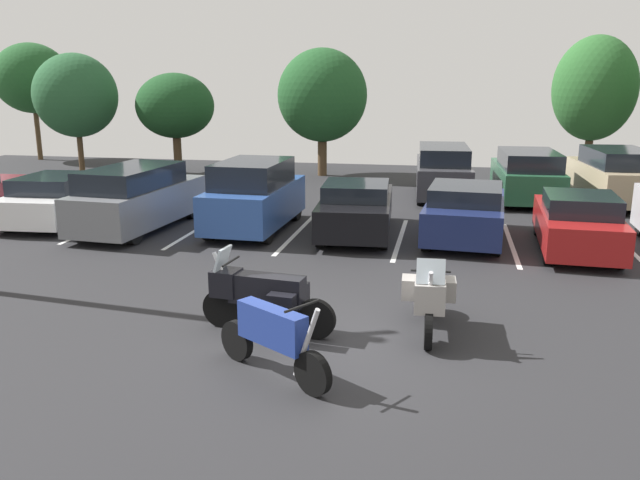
{
  "coord_description": "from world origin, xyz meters",
  "views": [
    {
      "loc": [
        1.96,
        -9.51,
        4.16
      ],
      "look_at": [
        -0.52,
        2.96,
        0.95
      ],
      "focal_mm": 36.22,
      "sensor_mm": 36.0,
      "label": 1
    }
  ],
  "objects": [
    {
      "name": "motorcycle_touring",
      "position": [
        -0.95,
        0.25,
        0.67
      ],
      "size": [
        2.35,
        0.93,
        1.42
      ],
      "color": "black",
      "rests_on": "ground"
    },
    {
      "name": "car_white",
      "position": [
        -9.15,
        7.29,
        0.7
      ],
      "size": [
        2.22,
        4.42,
        1.42
      ],
      "color": "white",
      "rests_on": "ground"
    },
    {
      "name": "car_black",
      "position": [
        -0.4,
        7.44,
        0.72
      ],
      "size": [
        2.14,
        4.53,
        1.45
      ],
      "color": "black",
      "rests_on": "ground"
    },
    {
      "name": "motorcycle_third",
      "position": [
        1.76,
        0.79,
        0.68
      ],
      "size": [
        0.94,
        2.22,
        1.45
      ],
      "color": "black",
      "rests_on": "ground"
    },
    {
      "name": "ground",
      "position": [
        0.0,
        0.0,
        -0.05
      ],
      "size": [
        44.0,
        44.0,
        0.1
      ],
      "primitive_type": "cube",
      "color": "#262628"
    },
    {
      "name": "motorcycle_second",
      "position": [
        -0.34,
        -1.32,
        0.61
      ],
      "size": [
        1.94,
        1.31,
        1.26
      ],
      "color": "black",
      "rests_on": "ground"
    },
    {
      "name": "tree_center_right",
      "position": [
        -13.96,
        16.4,
        3.39
      ],
      "size": [
        3.54,
        3.54,
        5.18
      ],
      "color": "#4C3823",
      "rests_on": "ground"
    },
    {
      "name": "car_blue",
      "position": [
        -3.26,
        7.42,
        0.96
      ],
      "size": [
        1.93,
        4.31,
        1.95
      ],
      "color": "#2D519E",
      "rests_on": "ground"
    },
    {
      "name": "parking_stripes",
      "position": [
        -0.61,
        7.16,
        0.0
      ],
      "size": [
        25.72,
        4.63,
        0.01
      ],
      "color": "silver",
      "rests_on": "ground"
    },
    {
      "name": "tree_center_left",
      "position": [
        -3.4,
        17.96,
        3.4
      ],
      "size": [
        3.8,
        3.8,
        5.37
      ],
      "color": "#4C3823",
      "rests_on": "ground"
    },
    {
      "name": "car_far_green",
      "position": [
        4.64,
        13.57,
        0.87
      ],
      "size": [
        2.11,
        4.9,
        1.74
      ],
      "color": "#235638",
      "rests_on": "ground"
    },
    {
      "name": "car_red",
      "position": [
        5.14,
        6.79,
        0.7
      ],
      "size": [
        1.95,
        4.37,
        1.45
      ],
      "color": "maroon",
      "rests_on": "ground"
    },
    {
      "name": "car_navy",
      "position": [
        2.47,
        7.41,
        0.74
      ],
      "size": [
        2.22,
        4.33,
        1.49
      ],
      "color": "navy",
      "rests_on": "ground"
    },
    {
      "name": "car_far_charcoal",
      "position": [
        1.79,
        13.65,
        0.93
      ],
      "size": [
        2.06,
        4.99,
        1.83
      ],
      "color": "#38383D",
      "rests_on": "ground"
    },
    {
      "name": "car_grey",
      "position": [
        -6.48,
        6.85,
        0.9
      ],
      "size": [
        2.16,
        4.91,
        1.79
      ],
      "color": "slate",
      "rests_on": "ground"
    },
    {
      "name": "tree_center",
      "position": [
        -18.86,
        20.58,
        4.1
      ],
      "size": [
        3.76,
        3.76,
        5.85
      ],
      "color": "#4C3823",
      "rests_on": "ground"
    },
    {
      "name": "tree_right",
      "position": [
        -9.87,
        17.48,
        2.93
      ],
      "size": [
        3.4,
        3.4,
        4.35
      ],
      "color": "#4C3823",
      "rests_on": "ground"
    },
    {
      "name": "car_far_tan",
      "position": [
        7.49,
        13.53,
        0.93
      ],
      "size": [
        2.35,
        5.0,
        1.86
      ],
      "color": "tan",
      "rests_on": "ground"
    },
    {
      "name": "tree_left",
      "position": [
        8.02,
        20.82,
        3.68
      ],
      "size": [
        3.53,
        3.53,
        5.92
      ],
      "color": "#4C3823",
      "rests_on": "ground"
    }
  ]
}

